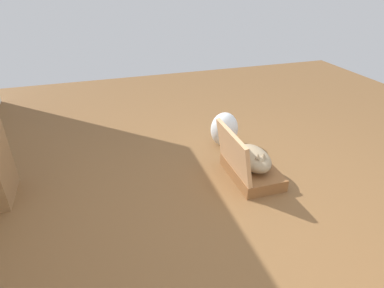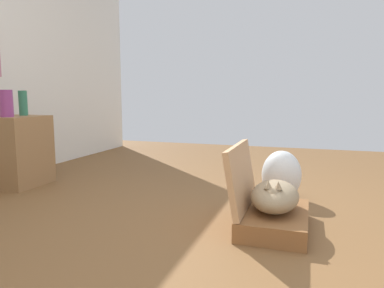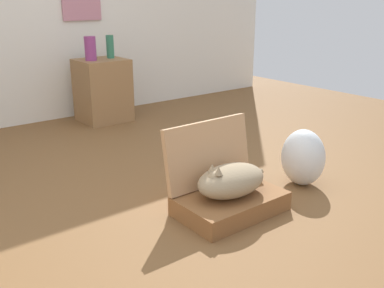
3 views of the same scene
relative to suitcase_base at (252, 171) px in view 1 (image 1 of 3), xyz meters
name	(u,v)px [view 1 (image 1 of 3)]	position (x,y,z in m)	size (l,w,h in m)	color
ground_plane	(223,209)	(-0.35, 0.43, -0.06)	(7.68, 7.68, 0.00)	brown
suitcase_base	(252,171)	(0.00, 0.00, 0.00)	(0.61, 0.39, 0.11)	brown
suitcase_lid	(233,151)	(0.00, 0.20, 0.25)	(0.61, 0.39, 0.04)	tan
cat	(254,158)	(0.00, 0.00, 0.15)	(0.52, 0.28, 0.21)	#998466
plastic_bag_white	(224,129)	(0.66, 0.01, 0.13)	(0.26, 0.30, 0.38)	silver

